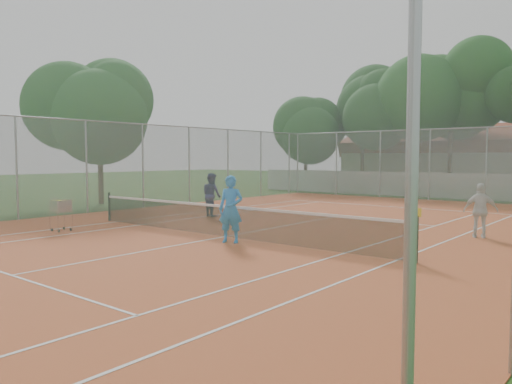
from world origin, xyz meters
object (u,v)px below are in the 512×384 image
Objects in this scene: clubhouse at (460,160)px; player_near at (231,209)px; tennis_net at (225,221)px; player_far_left at (212,195)px; player_far_right at (481,211)px; ball_hopper at (61,214)px.

clubhouse reaches higher than player_near.
tennis_net is 6.72× the size of player_far_left.
clubhouse is 10.04× the size of player_far_right.
player_near is at bearing -84.55° from clubhouse.
clubhouse is 14.61× the size of ball_hopper.
player_far_right is 13.11m from ball_hopper.
player_far_right is (5.22, 5.34, -0.13)m from player_near.
player_far_left is 1.57× the size of ball_hopper.
clubhouse reaches higher than ball_hopper.
player_near is 7.47m from player_far_right.
player_near reaches higher than tennis_net.
ball_hopper is at bearing 14.08° from player_far_right.
tennis_net is at bearing -86.05° from clubhouse.
tennis_net is 0.72× the size of clubhouse.
player_near is at bearing 154.87° from player_far_left.
clubhouse reaches higher than tennis_net.
player_near is 1.69× the size of ball_hopper.
tennis_net is 7.27× the size of player_far_right.
tennis_net is 29.12m from clubhouse.
player_far_right is at bearing 22.49° from player_near.
clubhouse is 29.80m from player_near.
clubhouse is 31.73m from ball_hopper.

